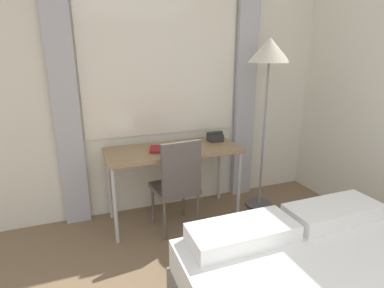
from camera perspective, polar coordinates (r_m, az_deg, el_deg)
The scene contains 6 objects.
wall_back_with_window at distance 3.21m, azimuth -5.72°, elevation 10.88°, with size 4.71×0.13×2.70m.
desk at distance 3.01m, azimuth -3.52°, elevation -1.96°, with size 1.34×0.56×0.78m.
desk_chair at distance 2.85m, azimuth -2.84°, elevation -7.29°, with size 0.44×0.44×0.94m.
standing_lamp at distance 3.21m, azimuth 14.43°, elevation 14.94°, with size 0.43×0.43×1.84m.
telephone at distance 3.24m, azimuth 4.42°, elevation 1.38°, with size 0.16×0.15×0.10m.
book at distance 2.94m, azimuth -5.30°, elevation -0.93°, with size 0.32×0.29×0.02m.
Camera 1 is at (-0.82, 0.26, 1.67)m, focal length 28.00 mm.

